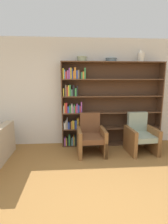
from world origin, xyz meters
The scene contains 8 objects.
ground_plane centered at (0.00, 0.00, 0.00)m, with size 24.00×24.00×0.00m, color olive.
wall_back centered at (0.00, 2.46, 1.38)m, with size 12.00×0.06×2.75m.
bookshelf centered at (0.30, 2.29, 1.06)m, with size 2.59×0.30×2.16m.
bowl_stoneware centered at (-0.22, 2.27, 2.22)m, with size 0.25×0.25×0.12m.
bowl_slate centered at (0.51, 2.27, 2.21)m, with size 0.28×0.28×0.09m.
vase_tall centered at (1.27, 2.27, 2.27)m, with size 0.16×0.16×0.27m.
armchair_leather centered at (-0.04, 1.75, 0.40)m, with size 0.66×0.70×0.93m.
armchair_cushioned centered at (1.16, 1.75, 0.40)m, with size 0.68×0.72×0.93m.
Camera 1 is at (-0.48, -2.15, 1.75)m, focal length 28.00 mm.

